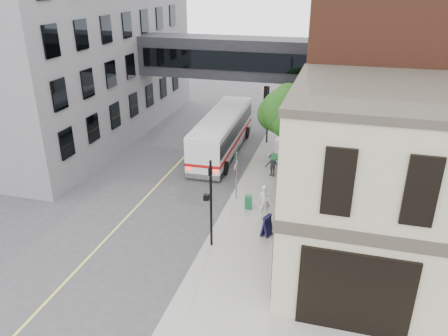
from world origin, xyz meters
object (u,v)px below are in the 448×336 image
Objects in this scene: bus at (222,132)px; newspaper_box at (248,202)px; pedestrian_a at (264,201)px; sandwich_board at (267,225)px; pedestrian_b at (290,148)px; pedestrian_c at (272,165)px.

bus is 13.60× the size of newspaper_box.
bus is 10.25m from pedestrian_a.
newspaper_box is 0.71× the size of sandwich_board.
bus is 5.89× the size of pedestrian_a.
pedestrian_b is (5.16, -0.60, -0.52)m from bus.
pedestrian_a reaches higher than pedestrian_c.
bus is 5.22m from pedestrian_b.
pedestrian_b is 10.23m from sandwich_board.
pedestrian_b is 2.39× the size of newspaper_box.
sandwich_board reaches higher than newspaper_box.
pedestrian_b is at bearing -6.67° from bus.
pedestrian_c is at bearing -39.14° from bus.
pedestrian_a is at bearing -89.17° from pedestrian_b.
pedestrian_c is at bearing -101.30° from pedestrian_b.
sandwich_board is at bearing -93.16° from pedestrian_a.
pedestrian_b is at bearing 71.90° from newspaper_box.
pedestrian_b is (0.26, 8.39, 0.03)m from pedestrian_a.
pedestrian_c is (-0.48, 5.40, -0.15)m from pedestrian_a.
pedestrian_a is 5.42m from pedestrian_c.
pedestrian_a is 0.97× the size of pedestrian_b.
sandwich_board is (0.96, -7.23, -0.21)m from pedestrian_c.
pedestrian_a is 8.39m from pedestrian_b.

